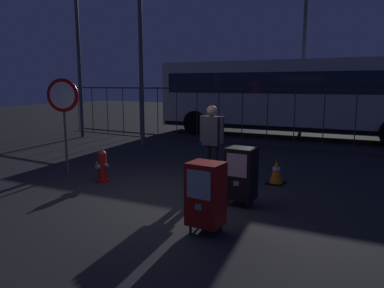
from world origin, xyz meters
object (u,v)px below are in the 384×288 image
object	(u,v)px
stop_sign	(63,106)
street_light_far_left	(304,43)
newspaper_box_primary	(206,194)
traffic_cone	(276,172)
fire_hydrant	(102,166)
newspaper_box_secondary	(241,173)
pedestrian	(212,140)
street_light_near_right	(77,17)
bus_near	(292,94)

from	to	relation	value
stop_sign	street_light_far_left	distance (m)	10.27
newspaper_box_primary	traffic_cone	bearing A→B (deg)	88.93
fire_hydrant	newspaper_box_secondary	size ratio (longest dim) A/B	0.73
street_light_far_left	newspaper_box_primary	bearing A→B (deg)	-82.27
pedestrian	street_light_near_right	size ratio (longest dim) A/B	0.21
stop_sign	bus_near	size ratio (longest dim) A/B	0.21
bus_near	traffic_cone	bearing A→B (deg)	-81.06
newspaper_box_primary	street_light_far_left	distance (m)	11.42
fire_hydrant	bus_near	distance (m)	9.24
street_light_far_left	newspaper_box_secondary	bearing A→B (deg)	-81.44
bus_near	street_light_far_left	size ratio (longest dim) A/B	1.67
newspaper_box_secondary	street_light_far_left	size ratio (longest dim) A/B	0.16
newspaper_box_primary	bus_near	size ratio (longest dim) A/B	0.10
newspaper_box_primary	stop_sign	bearing A→B (deg)	164.00
fire_hydrant	street_light_far_left	size ratio (longest dim) A/B	0.12
newspaper_box_secondary	bus_near	bearing A→B (deg)	100.66
newspaper_box_secondary	stop_sign	xyz separation A→B (m)	(-4.35, -0.10, 1.03)
fire_hydrant	street_light_far_left	bearing A→B (deg)	79.63
bus_near	street_light_far_left	world-z (taller)	street_light_far_left
fire_hydrant	newspaper_box_primary	size ratio (longest dim) A/B	0.73
newspaper_box_primary	traffic_cone	size ratio (longest dim) A/B	1.92
fire_hydrant	stop_sign	bearing A→B (deg)	179.01
newspaper_box_secondary	street_light_far_left	bearing A→B (deg)	98.56
stop_sign	pedestrian	xyz separation A→B (m)	(3.30, 0.98, -0.65)
fire_hydrant	newspaper_box_secondary	bearing A→B (deg)	2.14
fire_hydrant	street_light_near_right	world-z (taller)	street_light_near_right
stop_sign	traffic_cone	xyz separation A→B (m)	(4.45, 1.75, -1.34)
traffic_cone	bus_near	xyz separation A→B (m)	(-1.77, 7.24, 1.45)
pedestrian	street_light_near_right	distance (m)	9.31
newspaper_box_primary	newspaper_box_secondary	xyz separation A→B (m)	(-0.04, 1.36, 0.00)
fire_hydrant	traffic_cone	size ratio (longest dim) A/B	1.41
newspaper_box_secondary	traffic_cone	distance (m)	1.68
bus_near	street_light_near_right	distance (m)	8.90
fire_hydrant	bus_near	bearing A→B (deg)	80.44
street_light_far_left	traffic_cone	bearing A→B (deg)	-78.97
newspaper_box_primary	street_light_near_right	distance (m)	11.35
stop_sign	bus_near	xyz separation A→B (m)	(2.67, 8.99, 0.11)
fire_hydrant	street_light_near_right	size ratio (longest dim) A/B	0.09
street_light_near_right	street_light_far_left	xyz separation A→B (m)	(7.38, 5.06, -0.88)
street_light_near_right	street_light_far_left	size ratio (longest dim) A/B	1.27
pedestrian	newspaper_box_secondary	bearing A→B (deg)	-39.97
bus_near	newspaper_box_secondary	bearing A→B (deg)	-84.16
newspaper_box_primary	stop_sign	distance (m)	4.68
bus_near	street_light_near_right	bearing A→B (deg)	-152.94
fire_hydrant	pedestrian	world-z (taller)	pedestrian
street_light_near_right	street_light_far_left	bearing A→B (deg)	34.41
stop_sign	newspaper_box_primary	bearing A→B (deg)	-16.00
fire_hydrant	bus_near	xyz separation A→B (m)	(1.52, 9.01, 1.36)
fire_hydrant	street_light_near_right	bearing A→B (deg)	140.86
stop_sign	street_light_near_right	bearing A→B (deg)	134.44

